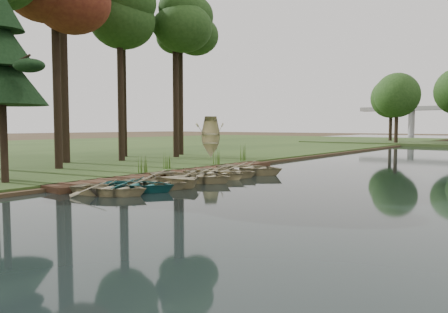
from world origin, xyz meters
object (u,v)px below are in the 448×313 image
Objects in this scene: rowboat_0 at (110,187)px; rowboat_2 at (155,181)px; rowboat_1 at (139,183)px; pine_tree at (1,57)px; stored_rowboat at (210,153)px; boardwalk at (182,173)px.

rowboat_2 is (0.08, 2.35, -0.00)m from rowboat_0.
pine_tree is at bearing 97.77° from rowboat_1.
rowboat_0 is 17.74m from stored_rowboat.
boardwalk is 4.94× the size of stored_rowboat.
rowboat_1 reaches higher than rowboat_2.
rowboat_1 reaches higher than rowboat_0.
rowboat_1 is 8.15m from pine_tree.
rowboat_2 is 8.52m from pine_tree.
rowboat_1 is at bearing 169.08° from rowboat_2.
boardwalk is at bearing 71.38° from pine_tree.
stored_rowboat is at bearing 8.22° from rowboat_1.
rowboat_2 is at bearing -60.62° from boardwalk.
stored_rowboat reaches higher than rowboat_1.
boardwalk is 1.88× the size of pine_tree.
rowboat_1 is at bearing -26.82° from rowboat_0.
rowboat_1 is 1.02m from rowboat_2.
rowboat_0 is at bearing 152.66° from rowboat_1.
rowboat_2 is at bearing 36.41° from pine_tree.
rowboat_0 is 0.99× the size of stored_rowboat.
stored_rowboat reaches higher than boardwalk.
rowboat_0 is at bearing -115.79° from stored_rowboat.
pine_tree reaches higher than rowboat_1.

